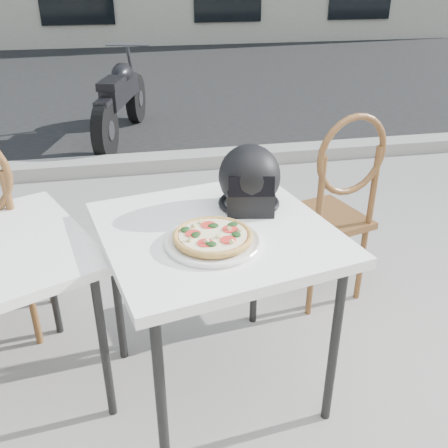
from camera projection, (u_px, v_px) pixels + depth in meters
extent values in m
plane|color=gray|center=(362.00, 405.00, 2.13)|extent=(80.00, 80.00, 0.00)
cube|color=black|center=(176.00, 80.00, 8.22)|extent=(30.00, 8.00, 0.00)
cube|color=#98968E|center=(224.00, 157.00, 4.72)|extent=(30.00, 0.25, 0.12)
cube|color=white|center=(216.00, 233.00, 1.89)|extent=(0.99, 0.99, 0.04)
cylinder|color=black|center=(161.00, 401.00, 1.67)|extent=(0.04, 0.04, 0.75)
cylinder|color=black|center=(334.00, 346.00, 1.91)|extent=(0.04, 0.04, 0.75)
cylinder|color=black|center=(117.00, 291.00, 2.23)|extent=(0.04, 0.04, 0.75)
cylinder|color=black|center=(255.00, 260.00, 2.47)|extent=(0.04, 0.04, 0.75)
cylinder|color=white|center=(213.00, 242.00, 1.76)|extent=(0.44, 0.44, 0.01)
torus|color=white|center=(213.00, 241.00, 1.76)|extent=(0.45, 0.45, 0.02)
cylinder|color=tan|center=(213.00, 237.00, 1.75)|extent=(0.31, 0.31, 0.01)
torus|color=tan|center=(213.00, 236.00, 1.75)|extent=(0.32, 0.32, 0.02)
cylinder|color=#A71512|center=(213.00, 235.00, 1.75)|extent=(0.28, 0.28, 0.00)
cylinder|color=#FCF0C1|center=(213.00, 235.00, 1.75)|extent=(0.27, 0.27, 0.00)
cylinder|color=red|center=(230.00, 229.00, 1.78)|extent=(0.06, 0.06, 0.00)
cylinder|color=red|center=(208.00, 225.00, 1.81)|extent=(0.06, 0.06, 0.00)
cylinder|color=red|center=(193.00, 234.00, 1.75)|extent=(0.06, 0.06, 0.00)
cylinder|color=red|center=(205.00, 243.00, 1.69)|extent=(0.06, 0.06, 0.00)
cylinder|color=red|center=(228.00, 240.00, 1.71)|extent=(0.06, 0.06, 0.00)
ellipsoid|color=#163914|center=(213.00, 226.00, 1.80)|extent=(0.04, 0.04, 0.01)
ellipsoid|color=#163914|center=(196.00, 235.00, 1.74)|extent=(0.05, 0.05, 0.01)
ellipsoid|color=#163914|center=(236.00, 234.00, 1.74)|extent=(0.04, 0.05, 0.01)
ellipsoid|color=#163914|center=(211.00, 244.00, 1.68)|extent=(0.05, 0.05, 0.01)
ellipsoid|color=#163914|center=(233.00, 224.00, 1.81)|extent=(0.05, 0.04, 0.01)
ellipsoid|color=#163914|center=(185.00, 229.00, 1.77)|extent=(0.05, 0.05, 0.01)
cylinder|color=#D1C77F|center=(218.00, 236.00, 1.72)|extent=(0.02, 0.02, 0.02)
cylinder|color=#D1C77F|center=(194.00, 226.00, 1.79)|extent=(0.03, 0.02, 0.02)
cylinder|color=#D1C77F|center=(229.00, 228.00, 1.77)|extent=(0.03, 0.03, 0.02)
cylinder|color=#D1C77F|center=(201.00, 222.00, 1.82)|extent=(0.02, 0.02, 0.02)
cylinder|color=#D1C77F|center=(232.00, 242.00, 1.69)|extent=(0.02, 0.02, 0.02)
cylinder|color=#D1C77F|center=(190.00, 239.00, 1.70)|extent=(0.03, 0.03, 0.02)
cylinder|color=#D1C77F|center=(240.00, 229.00, 1.77)|extent=(0.02, 0.02, 0.02)
cylinder|color=#D1C77F|center=(207.00, 241.00, 1.69)|extent=(0.02, 0.02, 0.02)
ellipsoid|color=black|center=(249.00, 176.00, 1.99)|extent=(0.29, 0.30, 0.26)
cube|color=black|center=(250.00, 202.00, 1.96)|extent=(0.20, 0.12, 0.10)
torus|color=black|center=(249.00, 203.00, 2.05)|extent=(0.29, 0.29, 0.02)
cube|color=black|center=(252.00, 186.00, 1.89)|extent=(0.18, 0.06, 0.08)
cube|color=brown|center=(322.00, 218.00, 2.68)|extent=(0.50, 0.50, 0.04)
cylinder|color=brown|center=(325.00, 237.00, 2.98)|extent=(0.04, 0.04, 0.45)
cylinder|color=brown|center=(278.00, 249.00, 2.85)|extent=(0.04, 0.04, 0.45)
cylinder|color=brown|center=(361.00, 263.00, 2.72)|extent=(0.04, 0.04, 0.45)
cylinder|color=brown|center=(311.00, 278.00, 2.59)|extent=(0.04, 0.04, 0.45)
cylinder|color=brown|center=(374.00, 187.00, 2.51)|extent=(0.04, 0.04, 0.43)
cylinder|color=brown|center=(320.00, 199.00, 2.38)|extent=(0.04, 0.04, 0.43)
torus|color=brown|center=(352.00, 155.00, 2.35)|extent=(0.40, 0.14, 0.40)
cylinder|color=black|center=(104.00, 347.00, 1.94)|extent=(0.05, 0.05, 0.70)
cylinder|color=black|center=(49.00, 274.00, 2.40)|extent=(0.05, 0.05, 0.70)
cylinder|color=brown|center=(47.00, 266.00, 2.68)|extent=(0.04, 0.04, 0.46)
cylinder|color=brown|center=(32.00, 304.00, 2.38)|extent=(0.04, 0.04, 0.46)
cylinder|color=brown|center=(13.00, 218.00, 2.16)|extent=(0.04, 0.04, 0.44)
cylinder|color=black|center=(136.00, 99.00, 5.89)|extent=(0.25, 0.56, 0.55)
cylinder|color=slate|center=(136.00, 99.00, 5.89)|extent=(0.17, 0.21, 0.18)
cylinder|color=black|center=(105.00, 131.00, 4.75)|extent=(0.25, 0.56, 0.55)
cylinder|color=slate|center=(105.00, 131.00, 4.75)|extent=(0.17, 0.21, 0.18)
cube|color=black|center=(120.00, 91.00, 5.21)|extent=(0.42, 0.98, 0.20)
ellipsoid|color=black|center=(122.00, 73.00, 5.26)|extent=(0.30, 0.43, 0.21)
cube|color=black|center=(112.00, 83.00, 4.90)|extent=(0.30, 0.49, 0.07)
cylinder|color=slate|center=(132.00, 74.00, 5.69)|extent=(0.12, 0.30, 0.66)
cylinder|color=slate|center=(127.00, 45.00, 5.44)|extent=(0.47, 0.16, 0.03)
cube|color=black|center=(103.00, 103.00, 4.64)|extent=(0.18, 0.23, 0.05)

